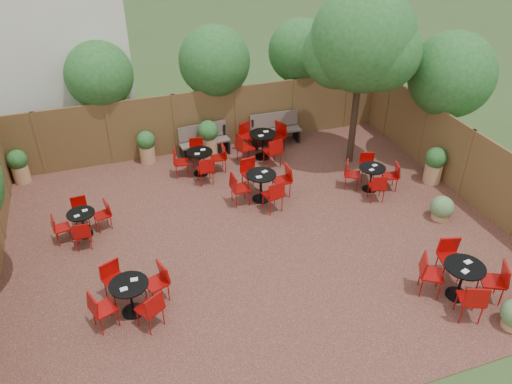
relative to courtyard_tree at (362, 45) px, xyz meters
name	(u,v)px	position (x,y,z in m)	size (l,w,h in m)	color
ground	(258,237)	(-3.97, -2.70, -3.65)	(80.00, 80.00, 0.00)	#354F23
courtyard_paving	(258,236)	(-3.97, -2.70, -3.64)	(12.00, 10.00, 0.02)	#3E1D19
fence_back	(206,120)	(-3.97, 2.30, -2.65)	(12.00, 0.08, 2.00)	brown
fence_right	(466,163)	(2.03, -2.70, -2.65)	(0.08, 10.00, 2.00)	brown
neighbour_building	(36,12)	(-8.47, 5.30, 0.35)	(5.00, 4.00, 8.00)	silver
overhang_foliage	(168,110)	(-5.55, -0.42, -0.96)	(15.69, 10.51, 2.64)	#1F591C
courtyard_tree	(362,45)	(0.00, 0.00, 0.00)	(2.97, 2.91, 5.24)	black
park_bench_left	(204,140)	(-4.17, 1.93, -3.13)	(1.62, 0.65, 0.98)	brown
park_bench_right	(275,128)	(-1.76, 1.94, -3.11)	(1.65, 0.57, 1.01)	brown
bistro_tables	(264,200)	(-3.51, -1.88, -3.18)	(9.26, 8.89, 0.96)	black
planters	(212,151)	(-4.16, 0.94, -3.04)	(11.88, 4.48, 1.18)	tan
low_shrubs	(498,272)	(0.41, -6.01, -3.30)	(1.50, 4.19, 0.73)	tan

